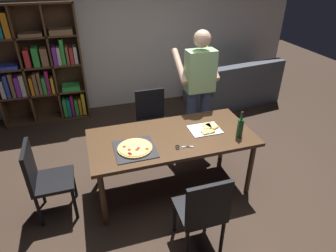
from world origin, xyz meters
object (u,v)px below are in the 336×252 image
chair_far_side (152,117)px  chair_left_end (43,177)px  wine_bottle (240,128)px  kitchen_scissors (181,147)px  dining_table (172,141)px  pepperoni_pizza_on_tray (135,148)px  bookshelf (39,66)px  couch (233,88)px  chair_near_camera (203,210)px  person_serving_pizza (199,87)px

chair_far_side → chair_left_end: same height
wine_bottle → kitchen_scissors: (-0.70, -0.01, -0.11)m
dining_table → pepperoni_pizza_on_tray: pepperoni_pizza_on_tray is taller
chair_far_side → bookshelf: bearing=136.5°
chair_left_end → kitchen_scissors: bearing=-9.6°
kitchen_scissors → chair_far_side: bearing=91.2°
dining_table → wine_bottle: size_ratio=5.92×
pepperoni_pizza_on_tray → wine_bottle: 1.18m
chair_left_end → couch: bearing=30.8°
wine_bottle → chair_near_camera: bearing=-136.2°
pepperoni_pizza_on_tray → chair_near_camera: bearing=-60.1°
dining_table → bookshelf: 2.84m
chair_far_side → kitchen_scissors: 1.20m
chair_near_camera → bookshelf: bookshelf is taller
kitchen_scissors → dining_table: bearing=95.7°
kitchen_scissors → person_serving_pizza: bearing=58.4°
dining_table → chair_far_side: (0.00, 0.93, -0.17)m
chair_left_end → pepperoni_pizza_on_tray: chair_left_end is taller
bookshelf → chair_far_side: bearing=-43.5°
kitchen_scissors → bookshelf: bearing=120.6°
chair_left_end → wine_bottle: wine_bottle is taller
chair_far_side → bookshelf: bookshelf is taller
dining_table → chair_left_end: chair_left_end is taller
chair_far_side → couch: chair_far_side is taller
dining_table → chair_near_camera: bearing=-90.0°
dining_table → bookshelf: bearing=122.7°
dining_table → kitchen_scissors: kitchen_scissors is taller
dining_table → couch: size_ratio=1.04×
chair_near_camera → bookshelf: size_ratio=0.46×
chair_left_end → bookshelf: (-0.10, 2.38, 0.45)m
dining_table → chair_far_side: bearing=90.0°
chair_far_side → wine_bottle: wine_bottle is taller
pepperoni_pizza_on_tray → kitchen_scissors: 0.49m
chair_far_side → pepperoni_pizza_on_tray: chair_far_side is taller
chair_far_side → couch: (1.91, 1.06, -0.21)m
bookshelf → person_serving_pizza: 2.71m
pepperoni_pizza_on_tray → chair_far_side: bearing=66.9°
chair_near_camera → bookshelf: bearing=114.8°
couch → bookshelf: bearing=173.5°
chair_far_side → bookshelf: size_ratio=0.46×
chair_left_end → chair_far_side: bearing=33.1°
chair_near_camera → couch: 3.49m
chair_left_end → wine_bottle: size_ratio=2.85×
chair_near_camera → person_serving_pizza: person_serving_pizza is taller
bookshelf → person_serving_pizza: (2.14, -1.67, 0.04)m
wine_bottle → couch: bearing=61.9°
chair_far_side → chair_left_end: bearing=-146.9°
bookshelf → person_serving_pizza: bearing=-38.0°
pepperoni_pizza_on_tray → bookshelf: bearing=113.1°
dining_table → chair_near_camera: size_ratio=2.08×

